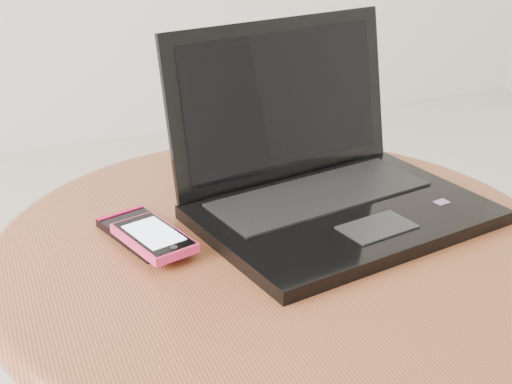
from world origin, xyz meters
name	(u,v)px	position (x,y,z in m)	size (l,w,h in m)	color
table	(277,319)	(-0.01, 0.05, 0.44)	(0.70, 0.70, 0.56)	#563112
laptop	(324,180)	(0.08, 0.10, 0.60)	(0.39, 0.35, 0.23)	black
phone_black	(143,233)	(-0.16, 0.11, 0.56)	(0.10, 0.14, 0.01)	black
phone_pink	(154,237)	(-0.16, 0.07, 0.57)	(0.09, 0.12, 0.01)	#D8295C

